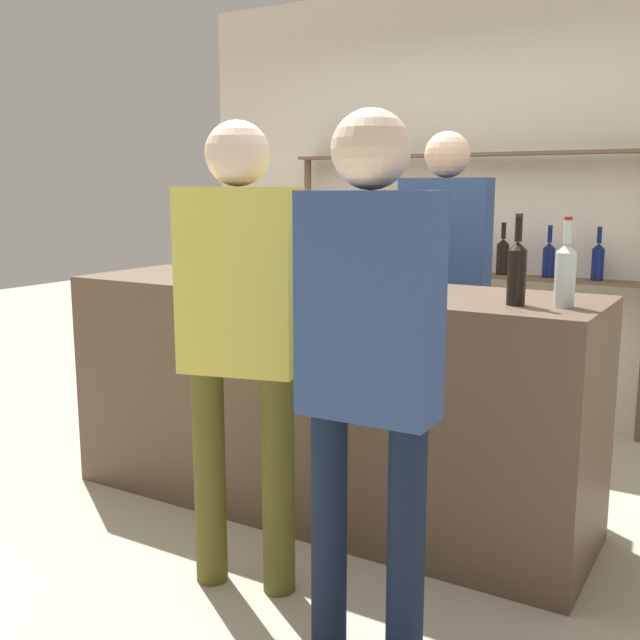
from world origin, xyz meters
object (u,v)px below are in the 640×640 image
object	(u,v)px
counter_bottle_1	(565,273)
cork_jar	(213,256)
counter_bottle_2	(517,271)
counter_bottle_0	(291,252)
server_behind_counter	(444,274)
customer_right	(369,352)
ice_bucket	(237,251)
wine_glass	(224,259)
customer_center	(241,321)
counter_bottle_3	(386,255)

from	to	relation	value
counter_bottle_1	cork_jar	size ratio (longest dim) A/B	1.99
counter_bottle_1	counter_bottle_2	world-z (taller)	counter_bottle_2
cork_jar	counter_bottle_2	bearing A→B (deg)	-10.42
counter_bottle_0	server_behind_counter	xyz separation A→B (m)	(0.55, 0.62, -0.14)
customer_right	ice_bucket	bearing A→B (deg)	48.07
wine_glass	cork_jar	size ratio (longest dim) A/B	0.99
server_behind_counter	customer_center	distance (m)	1.56
counter_bottle_2	ice_bucket	size ratio (longest dim) A/B	1.44
cork_jar	customer_center	world-z (taller)	customer_center
counter_bottle_0	counter_bottle_1	distance (m)	1.38
cork_jar	customer_center	distance (m)	1.31
counter_bottle_3	ice_bucket	xyz separation A→B (m)	(-0.81, -0.05, -0.01)
counter_bottle_3	cork_jar	world-z (taller)	counter_bottle_3
ice_bucket	counter_bottle_1	bearing A→B (deg)	-7.34
counter_bottle_1	counter_bottle_2	distance (m)	0.17
counter_bottle_1	ice_bucket	xyz separation A→B (m)	(-1.67, 0.21, -0.01)
counter_bottle_0	server_behind_counter	size ratio (longest dim) A/B	0.19
ice_bucket	customer_right	xyz separation A→B (m)	(1.33, -1.13, -0.16)
server_behind_counter	customer_right	xyz separation A→B (m)	(0.47, -1.77, -0.03)
server_behind_counter	customer_right	world-z (taller)	server_behind_counter
counter_bottle_3	server_behind_counter	size ratio (longest dim) A/B	0.20
customer_center	server_behind_counter	bearing A→B (deg)	-20.52
counter_bottle_2	customer_right	distance (m)	0.90
counter_bottle_2	ice_bucket	world-z (taller)	counter_bottle_2
counter_bottle_2	ice_bucket	distance (m)	1.53
counter_bottle_1	server_behind_counter	bearing A→B (deg)	133.38
ice_bucket	customer_right	distance (m)	1.75
counter_bottle_1	counter_bottle_0	bearing A→B (deg)	170.03
counter_bottle_1	cork_jar	distance (m)	1.88
ice_bucket	customer_center	distance (m)	1.15
wine_glass	counter_bottle_1	bearing A→B (deg)	7.03
counter_bottle_0	customer_right	world-z (taller)	customer_right
counter_bottle_0	counter_bottle_3	distance (m)	0.50
counter_bottle_0	counter_bottle_3	xyz separation A→B (m)	(0.50, 0.03, 0.01)
cork_jar	counter_bottle_1	bearing A→B (deg)	-8.04
server_behind_counter	customer_right	bearing A→B (deg)	9.03
cork_jar	customer_right	bearing A→B (deg)	-37.72
counter_bottle_0	wine_glass	size ratio (longest dim) A/B	2.01
counter_bottle_0	wine_glass	distance (m)	0.42
server_behind_counter	wine_glass	bearing A→B (deg)	-37.24
counter_bottle_0	customer_right	xyz separation A→B (m)	(1.02, -1.15, -0.16)
customer_right	counter_bottle_2	bearing A→B (deg)	-12.93
customer_center	ice_bucket	bearing A→B (deg)	23.07
wine_glass	cork_jar	distance (m)	0.61
ice_bucket	customer_right	size ratio (longest dim) A/B	0.14
wine_glass	customer_center	distance (m)	0.71
counter_bottle_0	customer_right	distance (m)	1.54
counter_bottle_2	cork_jar	xyz separation A→B (m)	(-1.70, 0.31, -0.05)
counter_bottle_0	wine_glass	world-z (taller)	counter_bottle_0
ice_bucket	customer_right	bearing A→B (deg)	-40.34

